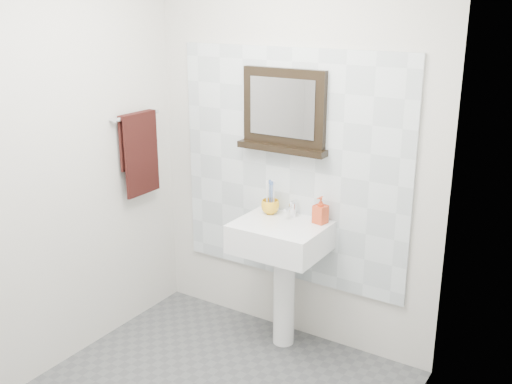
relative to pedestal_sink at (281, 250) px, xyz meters
The scene contains 11 objects.
back_wall 0.62m from the pedestal_sink, 105.02° to the left, with size 2.00×0.01×2.50m, color silver.
left_wall 1.49m from the pedestal_sink, 140.53° to the right, with size 0.01×2.20×2.50m, color silver.
right_wall 1.40m from the pedestal_sink, 42.92° to the right, with size 0.01×2.20×2.50m, color silver.
splashback 0.52m from the pedestal_sink, 105.81° to the left, with size 1.60×0.02×1.50m, color silver.
pedestal_sink is the anchor object (origin of this frame).
toothbrush_cup 0.29m from the pedestal_sink, 143.52° to the left, with size 0.12×0.12×0.09m, color yellow.
toothbrushes 0.36m from the pedestal_sink, 142.22° to the left, with size 0.05×0.04×0.21m.
soap_dispenser 0.36m from the pedestal_sink, 31.75° to the left, with size 0.08×0.08×0.17m, color red.
framed_mirror 0.86m from the pedestal_sink, 118.02° to the left, with size 0.60×0.11×0.51m.
towel_bar 1.28m from the pedestal_sink, behind, with size 0.07×0.40×0.03m.
hand_towel 1.16m from the pedestal_sink, behind, with size 0.06×0.30×0.55m.
Camera 1 is at (1.77, -2.12, 2.16)m, focal length 42.00 mm.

